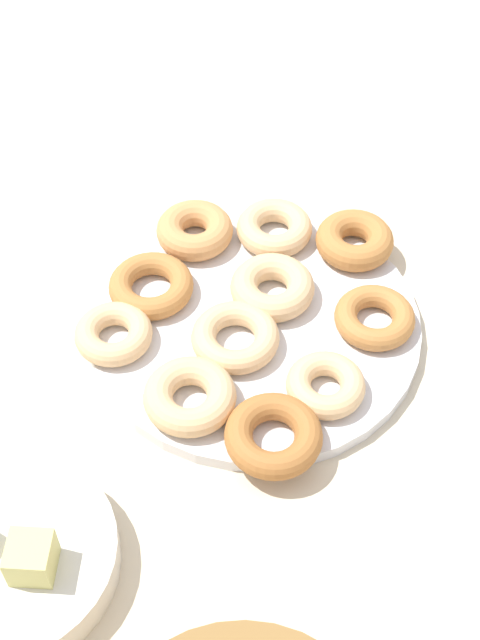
{
  "coord_description": "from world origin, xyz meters",
  "views": [
    {
      "loc": [
        -0.29,
        0.52,
        0.72
      ],
      "look_at": [
        0.0,
        0.03,
        0.05
      ],
      "focal_mm": 49.87,
      "sensor_mm": 36.0,
      "label": 1
    }
  ],
  "objects_px": {
    "donut_3": "(326,385)",
    "fruit_bowl": "(8,557)",
    "donut_4": "(269,286)",
    "donut_7": "(234,337)",
    "donut_0": "(194,398)",
    "donut_2": "(355,240)",
    "donut_1": "(151,286)",
    "donut_8": "(273,436)",
    "donut_9": "(375,318)",
    "donut_5": "(195,230)",
    "melon_chunk_left": "(31,558)",
    "donut_10": "(274,228)",
    "donut_6": "(114,334)",
    "donut_plate": "(255,324)"
  },
  "relations": [
    {
      "from": "donut_3",
      "to": "donut_5",
      "type": "xyz_separation_m",
      "value": [
        0.22,
        -0.11,
        0.0
      ]
    },
    {
      "from": "melon_chunk_left",
      "to": "donut_10",
      "type": "bearing_deg",
      "value": -86.68
    },
    {
      "from": "donut_7",
      "to": "donut_8",
      "type": "distance_m",
      "value": 0.12
    },
    {
      "from": "donut_4",
      "to": "fruit_bowl",
      "type": "relative_size",
      "value": 0.47
    },
    {
      "from": "donut_plate",
      "to": "donut_9",
      "type": "relative_size",
      "value": 4.15
    },
    {
      "from": "donut_7",
      "to": "donut_10",
      "type": "distance_m",
      "value": 0.16
    },
    {
      "from": "donut_2",
      "to": "donut_6",
      "type": "relative_size",
      "value": 1.09
    },
    {
      "from": "donut_plate",
      "to": "melon_chunk_left",
      "type": "height_order",
      "value": "melon_chunk_left"
    },
    {
      "from": "donut_3",
      "to": "donut_9",
      "type": "height_order",
      "value": "same"
    },
    {
      "from": "donut_10",
      "to": "fruit_bowl",
      "type": "height_order",
      "value": "donut_10"
    },
    {
      "from": "donut_6",
      "to": "donut_10",
      "type": "distance_m",
      "value": 0.22
    },
    {
      "from": "donut_1",
      "to": "donut_7",
      "type": "height_order",
      "value": "same"
    },
    {
      "from": "donut_8",
      "to": "donut_5",
      "type": "bearing_deg",
      "value": -42.72
    },
    {
      "from": "donut_0",
      "to": "donut_8",
      "type": "height_order",
      "value": "donut_0"
    },
    {
      "from": "donut_0",
      "to": "donut_10",
      "type": "bearing_deg",
      "value": -79.05
    },
    {
      "from": "donut_3",
      "to": "melon_chunk_left",
      "type": "bearing_deg",
      "value": 67.36
    },
    {
      "from": "donut_plate",
      "to": "donut_8",
      "type": "bearing_deg",
      "value": 126.3
    },
    {
      "from": "fruit_bowl",
      "to": "melon_chunk_left",
      "type": "bearing_deg",
      "value": 180.0
    },
    {
      "from": "donut_1",
      "to": "donut_8",
      "type": "relative_size",
      "value": 0.98
    },
    {
      "from": "donut_0",
      "to": "melon_chunk_left",
      "type": "relative_size",
      "value": 2.47
    },
    {
      "from": "donut_8",
      "to": "melon_chunk_left",
      "type": "relative_size",
      "value": 2.53
    },
    {
      "from": "donut_3",
      "to": "fruit_bowl",
      "type": "bearing_deg",
      "value": 62.02
    },
    {
      "from": "donut_10",
      "to": "donut_9",
      "type": "bearing_deg",
      "value": 157.93
    },
    {
      "from": "donut_1",
      "to": "donut_6",
      "type": "xyz_separation_m",
      "value": [
        -0.0,
        0.07,
        0.0
      ]
    },
    {
      "from": "donut_4",
      "to": "fruit_bowl",
      "type": "xyz_separation_m",
      "value": [
        0.04,
        0.37,
        -0.01
      ]
    },
    {
      "from": "donut_3",
      "to": "fruit_bowl",
      "type": "height_order",
      "value": "donut_3"
    },
    {
      "from": "donut_9",
      "to": "donut_4",
      "type": "bearing_deg",
      "value": 9.36
    },
    {
      "from": "donut_0",
      "to": "donut_2",
      "type": "bearing_deg",
      "value": -98.38
    },
    {
      "from": "donut_1",
      "to": "donut_10",
      "type": "xyz_separation_m",
      "value": [
        -0.07,
        -0.14,
        0.0
      ]
    },
    {
      "from": "donut_0",
      "to": "donut_6",
      "type": "relative_size",
      "value": 1.13
    },
    {
      "from": "donut_3",
      "to": "donut_9",
      "type": "relative_size",
      "value": 0.93
    },
    {
      "from": "melon_chunk_left",
      "to": "donut_0",
      "type": "bearing_deg",
      "value": -95.55
    },
    {
      "from": "donut_4",
      "to": "donut_7",
      "type": "xyz_separation_m",
      "value": [
        -0.0,
        0.08,
        -0.0
      ]
    },
    {
      "from": "donut_1",
      "to": "donut_6",
      "type": "bearing_deg",
      "value": 93.34
    },
    {
      "from": "donut_2",
      "to": "donut_9",
      "type": "height_order",
      "value": "donut_2"
    },
    {
      "from": "donut_3",
      "to": "donut_6",
      "type": "distance_m",
      "value": 0.22
    },
    {
      "from": "donut_7",
      "to": "donut_10",
      "type": "bearing_deg",
      "value": -75.63
    },
    {
      "from": "donut_2",
      "to": "donut_6",
      "type": "height_order",
      "value": "donut_2"
    },
    {
      "from": "donut_9",
      "to": "donut_10",
      "type": "bearing_deg",
      "value": -22.07
    },
    {
      "from": "donut_7",
      "to": "donut_10",
      "type": "xyz_separation_m",
      "value": [
        0.04,
        -0.16,
        0.0
      ]
    },
    {
      "from": "donut_2",
      "to": "fruit_bowl",
      "type": "bearing_deg",
      "value": 79.01
    },
    {
      "from": "donut_1",
      "to": "donut_10",
      "type": "height_order",
      "value": "donut_10"
    },
    {
      "from": "donut_plate",
      "to": "donut_3",
      "type": "bearing_deg",
      "value": 156.25
    },
    {
      "from": "donut_5",
      "to": "fruit_bowl",
      "type": "distance_m",
      "value": 0.41
    },
    {
      "from": "donut_4",
      "to": "donut_7",
      "type": "height_order",
      "value": "donut_4"
    },
    {
      "from": "donut_5",
      "to": "donut_7",
      "type": "distance_m",
      "value": 0.16
    },
    {
      "from": "donut_7",
      "to": "donut_9",
      "type": "xyz_separation_m",
      "value": [
        -0.11,
        -0.09,
        -0.0
      ]
    },
    {
      "from": "donut_1",
      "to": "donut_9",
      "type": "distance_m",
      "value": 0.23
    },
    {
      "from": "donut_7",
      "to": "melon_chunk_left",
      "type": "height_order",
      "value": "melon_chunk_left"
    },
    {
      "from": "donut_1",
      "to": "fruit_bowl",
      "type": "height_order",
      "value": "donut_1"
    }
  ]
}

